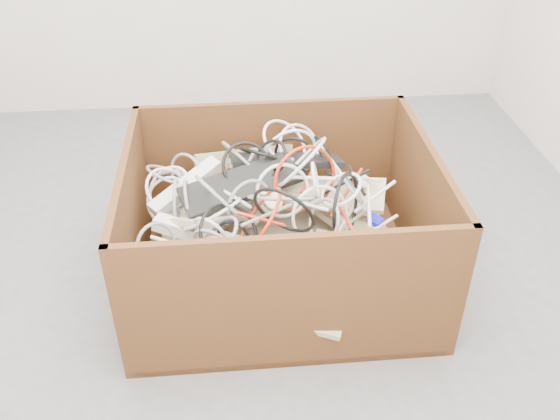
{
  "coord_description": "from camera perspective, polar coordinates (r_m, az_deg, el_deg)",
  "views": [
    {
      "loc": [
        -0.09,
        -1.85,
        1.57
      ],
      "look_at": [
        0.07,
        -0.05,
        0.3
      ],
      "focal_mm": 39.27,
      "sensor_mm": 36.0,
      "label": 1
    }
  ],
  "objects": [
    {
      "name": "cardboard_box",
      "position": [
        2.29,
        -0.3,
        -3.53
      ],
      "size": [
        1.08,
        0.9,
        0.53
      ],
      "color": "#432310",
      "rests_on": "ground"
    },
    {
      "name": "vga_plug",
      "position": [
        2.12,
        8.85,
        -0.95
      ],
      "size": [
        0.06,
        0.06,
        0.03
      ],
      "primitive_type": "cube",
      "rotation": [
        0.09,
        0.14,
        -0.76
      ],
      "color": "#0E0CBE",
      "rests_on": "keyboard_pile"
    },
    {
      "name": "power_strip_left",
      "position": [
        2.22,
        -8.78,
        2.19
      ],
      "size": [
        0.27,
        0.24,
        0.12
      ],
      "primitive_type": "cube",
      "rotation": [
        0.14,
        -0.26,
        0.68
      ],
      "color": "silver",
      "rests_on": "keyboard_pile"
    },
    {
      "name": "power_strip_right",
      "position": [
        2.07,
        -7.77,
        -2.16
      ],
      "size": [
        0.3,
        0.15,
        0.1
      ],
      "primitive_type": "cube",
      "rotation": [
        -0.1,
        0.17,
        -0.33
      ],
      "color": "silver",
      "rests_on": "keyboard_pile"
    },
    {
      "name": "cable_tangle",
      "position": [
        2.11,
        -2.01,
        1.85
      ],
      "size": [
        0.93,
        0.82,
        0.41
      ],
      "color": "silver",
      "rests_on": "keyboard_pile"
    },
    {
      "name": "ground",
      "position": [
        2.43,
        -1.8,
        -5.26
      ],
      "size": [
        3.0,
        3.0,
        0.0
      ],
      "primitive_type": "plane",
      "color": "#565759",
      "rests_on": "ground"
    },
    {
      "name": "keyboard_pile",
      "position": [
        2.21,
        -0.33,
        -0.47
      ],
      "size": [
        1.09,
        0.91,
        0.36
      ],
      "color": "tan",
      "rests_on": "cardboard_box"
    },
    {
      "name": "mice_scatter",
      "position": [
        2.15,
        -0.97,
        0.96
      ],
      "size": [
        0.62,
        0.48,
        0.17
      ],
      "color": "beige",
      "rests_on": "keyboard_pile"
    }
  ]
}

